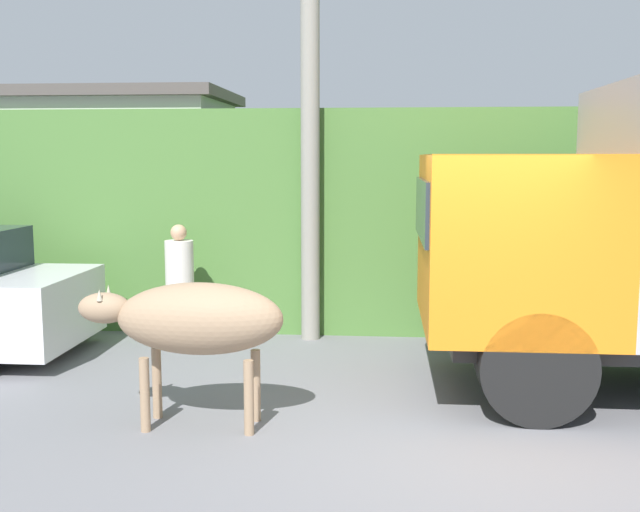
% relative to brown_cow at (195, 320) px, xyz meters
% --- Properties ---
extents(ground_plane, '(60.00, 60.00, 0.00)m').
position_rel_brown_cow_xyz_m(ground_plane, '(2.27, -0.16, -1.00)').
color(ground_plane, slate).
extents(hillside_embankment, '(32.00, 6.70, 3.14)m').
position_rel_brown_cow_xyz_m(hillside_embankment, '(2.27, 6.99, 0.57)').
color(hillside_embankment, '#4C7A38').
rests_on(hillside_embankment, ground_plane).
extents(building_backdrop, '(5.68, 2.70, 3.49)m').
position_rel_brown_cow_xyz_m(building_backdrop, '(-3.51, 4.95, 0.76)').
color(building_backdrop, '#B2BCAD').
rests_on(building_backdrop, ground_plane).
extents(brown_cow, '(1.91, 0.66, 1.35)m').
position_rel_brown_cow_xyz_m(brown_cow, '(0.00, 0.00, 0.00)').
color(brown_cow, '#9E7F60').
rests_on(brown_cow, ground_plane).
extents(pedestrian_on_hill, '(0.46, 0.46, 1.60)m').
position_rel_brown_cow_xyz_m(pedestrian_on_hill, '(-0.97, 3.01, -0.14)').
color(pedestrian_on_hill, '#38332D').
rests_on(pedestrian_on_hill, ground_plane).
extents(utility_pole, '(0.90, 0.25, 5.66)m').
position_rel_brown_cow_xyz_m(utility_pole, '(0.72, 3.44, 1.93)').
color(utility_pole, gray).
rests_on(utility_pole, ground_plane).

